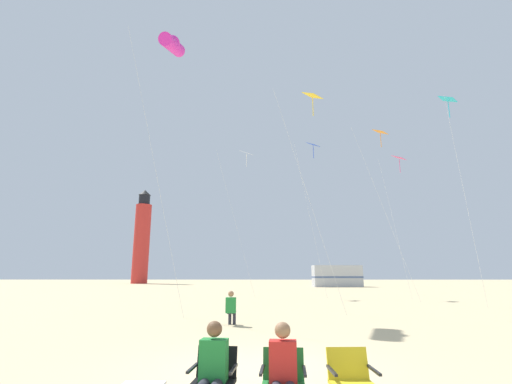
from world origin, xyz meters
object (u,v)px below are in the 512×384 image
object	(u,v)px
kite_diamond_white	(245,159)
kite_diamond_orange	(380,139)
camp_chair_black	(214,375)
kite_tube_magenta	(172,45)
spectator_black_chair	(212,368)
camp_chair_yellow	(351,377)
kite_diamond_rainbow	(399,163)
camp_chair_green	(283,377)
kite_flyer_standing	(231,307)
spectator_green_chair	(283,370)
kite_diamond_gold	(312,104)
lighthouse_distant	(142,239)
kite_diamond_cyan	(449,108)
rv_van_silver	(337,276)
kite_diamond_blue	(313,151)

from	to	relation	value
kite_diamond_white	kite_diamond_orange	size ratio (longest dim) A/B	0.99
camp_chair_black	kite_tube_magenta	size ratio (longest dim) A/B	0.06
spectator_black_chair	kite_diamond_white	size ratio (longest dim) A/B	0.10
camp_chair_yellow	kite_diamond_rainbow	xyz separation A→B (m)	(9.75, 22.65, 9.61)
camp_chair_green	camp_chair_yellow	size ratio (longest dim) A/B	1.00
camp_chair_green	kite_diamond_orange	distance (m)	24.79
camp_chair_yellow	kite_flyer_standing	distance (m)	8.66
kite_flyer_standing	kite_diamond_rainbow	xyz separation A→B (m)	(11.86, 14.26, 9.50)
spectator_black_chair	kite_diamond_white	world-z (taller)	kite_diamond_white
spectator_green_chair	kite_diamond_gold	bearing A→B (deg)	83.83
kite_diamond_white	lighthouse_distant	distance (m)	41.58
spectator_black_chair	camp_chair_yellow	xyz separation A→B (m)	(1.72, 0.07, -0.11)
kite_diamond_white	kite_diamond_orange	xyz separation A→B (m)	(10.03, -4.34, 0.14)
spectator_green_chair	kite_diamond_cyan	xyz separation A→B (m)	(11.17, 15.84, 10.87)
spectator_black_chair	rv_van_silver	size ratio (longest dim) A/B	0.18
camp_chair_black	kite_flyer_standing	world-z (taller)	kite_flyer_standing
spectator_black_chair	kite_diamond_blue	size ratio (longest dim) A/B	0.09
rv_van_silver	kite_diamond_gold	bearing A→B (deg)	-105.91
kite_diamond_rainbow	camp_chair_yellow	bearing A→B (deg)	-113.28
rv_van_silver	spectator_green_chair	bearing A→B (deg)	-105.18
kite_diamond_rainbow	lighthouse_distant	bearing A→B (deg)	129.64
spectator_green_chair	lighthouse_distant	distance (m)	65.40
spectator_green_chair	kite_diamond_gold	world-z (taller)	kite_diamond_gold
kite_diamond_orange	rv_van_silver	distance (m)	27.10
camp_chair_green	kite_flyer_standing	world-z (taller)	kite_flyer_standing
kite_tube_magenta	kite_diamond_rainbow	bearing A→B (deg)	33.62
spectator_black_chair	camp_chair_green	world-z (taller)	spectator_black_chair
spectator_black_chair	kite_flyer_standing	bearing A→B (deg)	98.52
kite_diamond_gold	rv_van_silver	world-z (taller)	kite_diamond_gold
lighthouse_distant	rv_van_silver	world-z (taller)	lighthouse_distant
camp_chair_black	kite_diamond_rainbow	distance (m)	27.08
kite_tube_magenta	kite_diamond_cyan	size ratio (longest dim) A/B	1.17
camp_chair_black	camp_chair_yellow	bearing A→B (deg)	3.55
spectator_black_chair	kite_diamond_gold	distance (m)	17.47
kite_diamond_orange	kite_diamond_white	bearing A→B (deg)	156.59
spectator_green_chair	camp_chair_yellow	world-z (taller)	spectator_green_chair
spectator_black_chair	lighthouse_distant	world-z (taller)	lighthouse_distant
camp_chair_green	kite_flyer_standing	bearing A→B (deg)	103.17
spectator_green_chair	kite_flyer_standing	distance (m)	8.65
kite_flyer_standing	lighthouse_distant	xyz separation A→B (m)	(-20.10, 52.84, 7.22)
rv_van_silver	spectator_black_chair	bearing A→B (deg)	-106.24
camp_chair_black	kite_diamond_blue	bearing A→B (deg)	84.09
camp_chair_yellow	kite_diamond_white	xyz separation A→B (m)	(-2.29, 24.89, 10.72)
kite_diamond_blue	kite_diamond_gold	size ratio (longest dim) A/B	1.09
kite_flyer_standing	lighthouse_distant	size ratio (longest dim) A/B	0.07
spectator_green_chair	kite_diamond_blue	bearing A→B (deg)	84.82
camp_chair_black	lighthouse_distant	world-z (taller)	lighthouse_distant
camp_chair_green	kite_diamond_blue	xyz separation A→B (m)	(4.23, 24.58, 11.27)
spectator_green_chair	camp_chair_black	bearing A→B (deg)	169.46
spectator_green_chair	kite_diamond_orange	xyz separation A→B (m)	(8.60, 20.71, 10.74)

